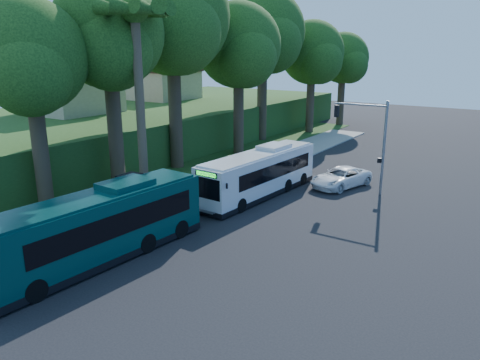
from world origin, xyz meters
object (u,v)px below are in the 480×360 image
Objects in this scene: bus_shelter at (140,187)px; white_bus at (260,173)px; pickup at (341,177)px; teal_bus at (97,227)px.

white_bus reaches higher than bus_shelter.
bus_shelter is 8.97m from white_bus.
white_bus is 2.19× the size of pickup.
pickup is (8.79, 13.15, -1.04)m from bus_shelter.
teal_bus is 2.37× the size of pickup.
teal_bus is (-1.12, -14.19, 0.14)m from white_bus.
bus_shelter is 7.34m from teal_bus.
bus_shelter reaches higher than pickup.
bus_shelter is 15.85m from pickup.
white_bus is at bearing 59.30° from bus_shelter.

